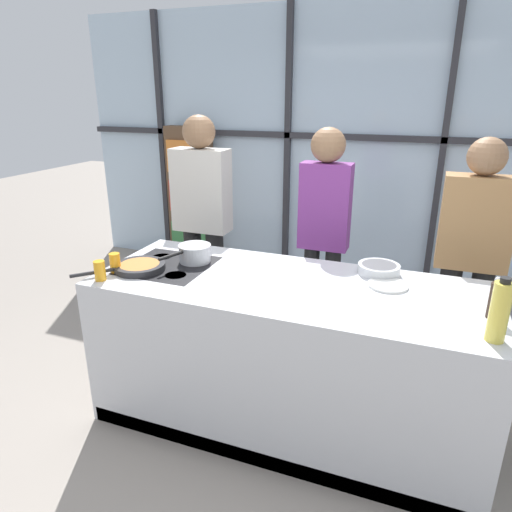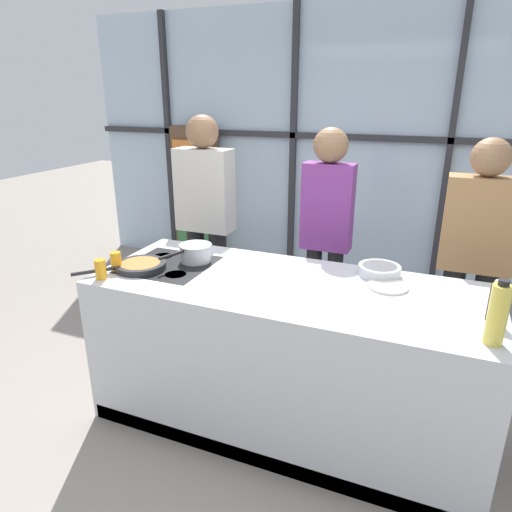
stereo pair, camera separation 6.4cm
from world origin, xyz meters
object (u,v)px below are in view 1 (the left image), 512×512
Objects in this scene: spectator_center_left at (324,226)px; saucepan at (194,253)px; spectator_far_left at (202,214)px; white_plate at (388,285)px; juice_glass_far at (115,263)px; pepper_grinder at (495,299)px; mixing_bowl at (379,269)px; oil_bottle at (499,312)px; spectator_center_right at (471,250)px; juice_glass_near at (100,271)px; frying_pan at (138,267)px.

spectator_center_left reaches higher than saucepan.
white_plate is (1.54, -0.72, -0.09)m from spectator_far_left.
pepper_grinder is at bearing 4.11° from juice_glass_far.
oil_bottle is (0.57, -0.62, 0.11)m from mixing_bowl.
juice_glass_near is (-2.03, -1.23, 0.02)m from spectator_center_right.
spectator_center_left is 1.40m from pepper_grinder.
juice_glass_far is at bearing 90.00° from juice_glass_near.
spectator_center_right is at bearing -180.00° from spectator_center_left.
spectator_far_left is 8.10× the size of white_plate.
juice_glass_far is at bearing 28.13° from spectator_center_right.
oil_bottle is at bearing 1.57° from juice_glass_near.
juice_glass_near is (-0.36, -0.47, -0.00)m from saucepan.
oil_bottle reaches higher than mixing_bowl.
frying_pan is (-0.92, -1.01, -0.08)m from spectator_center_left.
spectator_far_left reaches higher than oil_bottle.
juice_glass_far is (-1.49, -0.54, 0.03)m from mixing_bowl.
juice_glass_far is (-0.03, -1.09, -0.04)m from spectator_far_left.
frying_pan is 0.36m from saucepan.
saucepan is 1.21m from white_plate.
mixing_bowl is 0.83× the size of oil_bottle.
spectator_far_left is 15.43× the size of juice_glass_near.
spectator_far_left is at bearing 88.33° from juice_glass_far.
frying_pan is 0.14m from juice_glass_far.
spectator_center_left is at bearing 47.61° from frying_pan.
white_plate is (0.54, -0.72, -0.09)m from spectator_center_left.
spectator_center_left is 4.66× the size of saucepan.
mixing_bowl is 1.59m from juice_glass_far.
spectator_far_left is at bearing 113.69° from saucepan.
spectator_center_right is at bearing 45.71° from mixing_bowl.
spectator_center_right is at bearing 91.55° from oil_bottle.
mixing_bowl is (-0.07, 0.17, 0.03)m from white_plate.
spectator_center_left reaches higher than juice_glass_far.
juice_glass_far reaches higher than saucepan.
spectator_center_right is 0.86m from white_plate.
spectator_center_left is 14.87× the size of juice_glass_far.
juice_glass_far is (-2.07, -0.15, -0.04)m from pepper_grinder.
frying_pan is at bearing 175.33° from oil_bottle.
frying_pan is at bearing 63.07° from juice_glass_near.
spectator_far_left is 6.07× the size of oil_bottle.
pepper_grinder is at bearing -33.76° from mixing_bowl.
juice_glass_far is at bearing 46.48° from spectator_center_left.
oil_bottle is at bearing -13.64° from saucepan.
spectator_center_right is 2.37m from juice_glass_near.
mixing_bowl reaches higher than white_plate.
spectator_far_left is 3.93× the size of frying_pan.
saucepan is 1.68× the size of white_plate.
pepper_grinder is at bearing 87.53° from oil_bottle.
white_plate is at bearing 17.75° from juice_glass_near.
spectator_center_left is 5.85× the size of oil_bottle.
juice_glass_near reaches higher than frying_pan.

